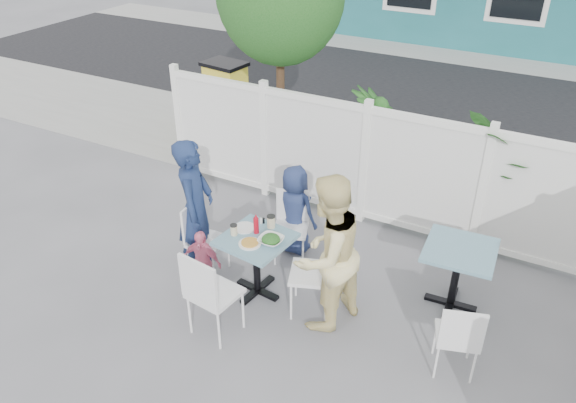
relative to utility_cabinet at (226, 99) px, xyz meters
The scene contains 27 objects.
ground 5.07m from the utility_cabinet, 52.60° to the right, with size 80.00×80.00×0.00m, color slate.
near_sidewalk 3.12m from the utility_cabinet, ahead, with size 24.00×2.60×0.01m, color gray.
street 4.68m from the utility_cabinet, 48.86° to the left, with size 24.00×5.00×0.01m, color black.
far_sidewalk 7.30m from the utility_cabinet, 65.14° to the left, with size 24.00×1.60×0.01m, color gray.
fence_back 3.55m from the utility_cabinet, 26.87° to the right, with size 5.86×0.08×1.60m.
utility_cabinet is the anchor object (origin of this frame).
potted_shrub_a 3.14m from the utility_cabinet, 16.68° to the right, with size 0.86×0.86×1.54m, color #194F18.
potted_shrub_b 4.95m from the utility_cabinet, 11.67° to the right, with size 1.44×1.24×1.60m, color #194F18.
main_table 4.44m from the utility_cabinet, 52.28° to the right, with size 0.76×0.76×0.72m.
spare_table 5.38m from the utility_cabinet, 30.29° to the right, with size 0.74×0.74×0.74m.
chair_left 3.99m from the utility_cabinet, 60.44° to the right, with size 0.41×0.42×0.87m.
chair_right 4.87m from the utility_cabinet, 45.23° to the right, with size 0.55×0.56×0.97m.
chair_back 3.85m from the utility_cabinet, 45.04° to the right, with size 0.49×0.48×0.85m.
chair_near 5.05m from the utility_cabinet, 58.31° to the right, with size 0.50×0.48×0.99m.
chair_spare 6.12m from the utility_cabinet, 36.78° to the right, with size 0.47×0.46×0.83m.
man 3.93m from the utility_cabinet, 61.11° to the right, with size 0.59×0.39×1.63m, color navy.
woman 5.04m from the utility_cabinet, 45.10° to the right, with size 0.81×0.63×1.67m, color #F8D751.
boy 3.75m from the utility_cabinet, 43.98° to the right, with size 0.55×0.36×1.13m, color navy.
toddler 4.36m from the utility_cabinet, 59.93° to the right, with size 0.46×0.19×0.78m, color pink.
plate_main 4.55m from the utility_cabinet, 53.22° to the right, with size 0.23×0.23×0.01m, color white.
plate_side 4.24m from the utility_cabinet, 53.63° to the right, with size 0.23×0.23×0.02m, color white.
salad_bowl 4.56m from the utility_cabinet, 50.49° to the right, with size 0.26×0.26×0.06m, color white.
coffee_cup_a 4.35m from the utility_cabinet, 55.17° to the right, with size 0.07×0.07×0.11m, color beige.
coffee_cup_b 4.27m from the utility_cabinet, 49.79° to the right, with size 0.09×0.09×0.13m, color beige.
ketchup_bottle 4.35m from the utility_cabinet, 52.06° to the right, with size 0.06×0.06×0.18m, color #AF0B1B.
salt_shaker 4.18m from the utility_cabinet, 51.05° to the right, with size 0.03×0.03×0.06m, color white.
pepper_shaker 4.18m from the utility_cabinet, 50.70° to the right, with size 0.03×0.03×0.06m, color black.
Camera 1 is at (2.24, -3.59, 4.06)m, focal length 35.00 mm.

